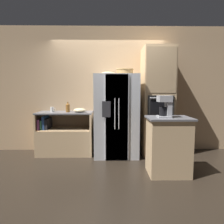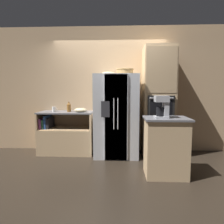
{
  "view_description": "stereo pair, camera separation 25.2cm",
  "coord_description": "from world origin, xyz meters",
  "px_view_note": "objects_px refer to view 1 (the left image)",
  "views": [
    {
      "loc": [
        0.02,
        -4.13,
        1.38
      ],
      "look_at": [
        0.09,
        -0.04,
        0.94
      ],
      "focal_mm": 32.0,
      "sensor_mm": 36.0,
      "label": 1
    },
    {
      "loc": [
        0.28,
        -4.13,
        1.38
      ],
      "look_at": [
        0.09,
        -0.04,
        0.94
      ],
      "focal_mm": 32.0,
      "sensor_mm": 36.0,
      "label": 2
    }
  ],
  "objects_px": {
    "fruit_bowl": "(108,73)",
    "bottle_tall": "(68,107)",
    "refrigerator": "(116,116)",
    "wall_oven": "(157,102)",
    "wicker_basket": "(125,71)",
    "mug": "(52,109)",
    "mixing_bowl": "(80,110)",
    "coffee_maker": "(166,106)"
  },
  "relations": [
    {
      "from": "wall_oven",
      "to": "mug",
      "type": "xyz_separation_m",
      "value": [
        -2.25,
        0.04,
        -0.17
      ]
    },
    {
      "from": "refrigerator",
      "to": "fruit_bowl",
      "type": "relative_size",
      "value": 6.02
    },
    {
      "from": "fruit_bowl",
      "to": "mug",
      "type": "distance_m",
      "value": 1.43
    },
    {
      "from": "refrigerator",
      "to": "wicker_basket",
      "type": "distance_m",
      "value": 0.93
    },
    {
      "from": "bottle_tall",
      "to": "wicker_basket",
      "type": "bearing_deg",
      "value": -6.15
    },
    {
      "from": "mug",
      "to": "mixing_bowl",
      "type": "xyz_separation_m",
      "value": [
        0.6,
        -0.06,
        -0.01
      ]
    },
    {
      "from": "wall_oven",
      "to": "wicker_basket",
      "type": "height_order",
      "value": "wall_oven"
    },
    {
      "from": "wicker_basket",
      "to": "coffee_maker",
      "type": "bearing_deg",
      "value": -58.92
    },
    {
      "from": "refrigerator",
      "to": "wall_oven",
      "type": "relative_size",
      "value": 0.75
    },
    {
      "from": "refrigerator",
      "to": "wall_oven",
      "type": "bearing_deg",
      "value": 4.61
    },
    {
      "from": "wall_oven",
      "to": "mixing_bowl",
      "type": "xyz_separation_m",
      "value": [
        -1.65,
        -0.01,
        -0.18
      ]
    },
    {
      "from": "refrigerator",
      "to": "bottle_tall",
      "type": "height_order",
      "value": "refrigerator"
    },
    {
      "from": "wicker_basket",
      "to": "mug",
      "type": "xyz_separation_m",
      "value": [
        -1.55,
        0.16,
        -0.79
      ]
    },
    {
      "from": "wicker_basket",
      "to": "mug",
      "type": "relative_size",
      "value": 3.03
    },
    {
      "from": "wicker_basket",
      "to": "bottle_tall",
      "type": "height_order",
      "value": "wicker_basket"
    },
    {
      "from": "fruit_bowl",
      "to": "bottle_tall",
      "type": "height_order",
      "value": "fruit_bowl"
    },
    {
      "from": "wall_oven",
      "to": "bottle_tall",
      "type": "xyz_separation_m",
      "value": [
        -1.91,
        0.01,
        -0.12
      ]
    },
    {
      "from": "refrigerator",
      "to": "fruit_bowl",
      "type": "distance_m",
      "value": 0.9
    },
    {
      "from": "mixing_bowl",
      "to": "fruit_bowl",
      "type": "bearing_deg",
      "value": -0.65
    },
    {
      "from": "refrigerator",
      "to": "wicker_basket",
      "type": "height_order",
      "value": "wicker_basket"
    },
    {
      "from": "bottle_tall",
      "to": "mug",
      "type": "distance_m",
      "value": 0.35
    },
    {
      "from": "wall_oven",
      "to": "mixing_bowl",
      "type": "bearing_deg",
      "value": -179.54
    },
    {
      "from": "wicker_basket",
      "to": "coffee_maker",
      "type": "xyz_separation_m",
      "value": [
        0.58,
        -0.96,
        -0.63
      ]
    },
    {
      "from": "refrigerator",
      "to": "wicker_basket",
      "type": "bearing_deg",
      "value": -16.51
    },
    {
      "from": "refrigerator",
      "to": "wall_oven",
      "type": "height_order",
      "value": "wall_oven"
    },
    {
      "from": "wall_oven",
      "to": "bottle_tall",
      "type": "bearing_deg",
      "value": 179.79
    },
    {
      "from": "wall_oven",
      "to": "fruit_bowl",
      "type": "relative_size",
      "value": 8.04
    },
    {
      "from": "wicker_basket",
      "to": "mixing_bowl",
      "type": "xyz_separation_m",
      "value": [
        -0.95,
        0.11,
        -0.8
      ]
    },
    {
      "from": "fruit_bowl",
      "to": "bottle_tall",
      "type": "relative_size",
      "value": 1.29
    },
    {
      "from": "mug",
      "to": "coffee_maker",
      "type": "bearing_deg",
      "value": -27.88
    },
    {
      "from": "refrigerator",
      "to": "wicker_basket",
      "type": "xyz_separation_m",
      "value": [
        0.18,
        -0.05,
        0.91
      ]
    },
    {
      "from": "refrigerator",
      "to": "mug",
      "type": "relative_size",
      "value": 14.54
    },
    {
      "from": "wicker_basket",
      "to": "refrigerator",
      "type": "bearing_deg",
      "value": 163.49
    },
    {
      "from": "bottle_tall",
      "to": "mixing_bowl",
      "type": "relative_size",
      "value": 0.82
    },
    {
      "from": "bottle_tall",
      "to": "mixing_bowl",
      "type": "xyz_separation_m",
      "value": [
        0.26,
        -0.02,
        -0.06
      ]
    },
    {
      "from": "wicker_basket",
      "to": "mug",
      "type": "distance_m",
      "value": 1.75
    },
    {
      "from": "wicker_basket",
      "to": "fruit_bowl",
      "type": "height_order",
      "value": "wicker_basket"
    },
    {
      "from": "refrigerator",
      "to": "bottle_tall",
      "type": "xyz_separation_m",
      "value": [
        -1.03,
        0.08,
        0.17
      ]
    },
    {
      "from": "mixing_bowl",
      "to": "coffee_maker",
      "type": "xyz_separation_m",
      "value": [
        1.53,
        -1.07,
        0.18
      ]
    },
    {
      "from": "fruit_bowl",
      "to": "coffee_maker",
      "type": "relative_size",
      "value": 0.81
    },
    {
      "from": "wicker_basket",
      "to": "bottle_tall",
      "type": "distance_m",
      "value": 1.42
    },
    {
      "from": "fruit_bowl",
      "to": "coffee_maker",
      "type": "distance_m",
      "value": 1.53
    }
  ]
}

